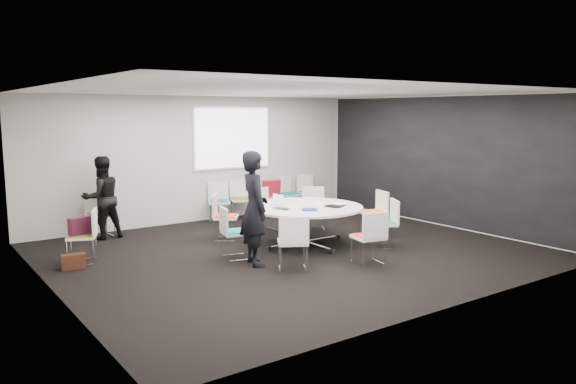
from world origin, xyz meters
TOP-DOWN VIEW (x-y plane):
  - room_shell at (0.09, 0.00)m, footprint 8.08×7.08m
  - conference_table at (0.49, 0.26)m, footprint 2.14×2.14m
  - projection_screen at (0.80, 3.46)m, footprint 1.90×0.03m
  - chair_ring_a at (2.14, 0.16)m, footprint 0.54×0.55m
  - chair_ring_b at (1.48, 1.26)m, footprint 0.63×0.62m
  - chair_ring_c at (0.55, 1.74)m, footprint 0.47×0.46m
  - chair_ring_d at (-0.52, 1.48)m, footprint 0.63×0.64m
  - chair_ring_e at (-1.06, 0.15)m, footprint 0.55×0.56m
  - chair_ring_f at (-0.68, -0.97)m, footprint 0.62×0.62m
  - chair_ring_g at (0.53, -1.40)m, footprint 0.55×0.54m
  - chair_ring_h at (1.54, -0.73)m, footprint 0.61×0.62m
  - chair_back_a at (0.25, 3.16)m, footprint 0.60×0.60m
  - chair_back_b at (0.83, 3.16)m, footprint 0.58×0.57m
  - chair_back_c at (1.51, 3.16)m, footprint 0.58×0.58m
  - chair_back_d at (2.19, 3.17)m, footprint 0.51×0.50m
  - chair_back_e at (2.79, 3.16)m, footprint 0.51×0.49m
  - chair_spare_left at (-3.23, 1.36)m, footprint 0.59×0.60m
  - chair_person_back at (-2.42, 3.12)m, footprint 0.50×0.49m
  - person_main at (-0.99, -0.35)m, footprint 0.59×0.76m
  - person_back at (-2.42, 2.95)m, footprint 0.85×0.70m
  - laptop at (-0.02, 0.26)m, footprint 0.32×0.39m
  - laptop_lid at (-0.01, 0.41)m, footprint 0.03×0.30m
  - notebook_black at (0.87, -0.11)m, footprint 0.31×0.35m
  - tablet_folio at (0.29, -0.14)m, footprint 0.33×0.30m
  - papers_right at (0.94, 0.40)m, footprint 0.36×0.36m
  - papers_front at (1.20, 0.14)m, footprint 0.33×0.25m
  - cup at (0.49, 0.60)m, footprint 0.08×0.08m
  - phone at (1.08, -0.12)m, footprint 0.15×0.08m
  - maroon_bag at (-3.25, 1.36)m, footprint 0.42×0.23m
  - brown_bag at (-3.47, 1.07)m, footprint 0.38×0.20m
  - red_jacket at (1.52, 2.94)m, footprint 0.47×0.27m

SIDE VIEW (x-z plane):
  - brown_bag at x=-3.47m, z-range 0.00..0.24m
  - chair_ring_a at x=2.14m, z-range -0.16..0.72m
  - chair_ring_b at x=1.48m, z-range -0.16..0.72m
  - chair_ring_c at x=0.55m, z-range -0.16..0.72m
  - chair_ring_d at x=-0.52m, z-range -0.16..0.72m
  - chair_ring_e at x=-1.06m, z-range -0.16..0.72m
  - chair_ring_f at x=-0.68m, z-range -0.16..0.72m
  - chair_ring_g at x=0.53m, z-range -0.16..0.72m
  - chair_ring_h at x=1.54m, z-range -0.16..0.72m
  - chair_back_a at x=0.25m, z-range -0.16..0.72m
  - chair_back_b at x=0.83m, z-range -0.16..0.72m
  - chair_back_c at x=1.51m, z-range -0.16..0.72m
  - chair_back_d at x=2.19m, z-range -0.16..0.72m
  - chair_back_e at x=2.79m, z-range -0.16..0.72m
  - chair_spare_left at x=-3.23m, z-range -0.16..0.72m
  - chair_person_back at x=-2.42m, z-range -0.16..0.72m
  - conference_table at x=0.49m, z-range 0.17..0.90m
  - maroon_bag at x=-3.25m, z-range 0.48..0.76m
  - red_jacket at x=1.52m, z-range 0.52..0.88m
  - papers_right at x=0.94m, z-range 0.73..0.73m
  - papers_front at x=1.20m, z-range 0.73..0.73m
  - phone at x=1.08m, z-range 0.73..0.74m
  - notebook_black at x=0.87m, z-range 0.73..0.75m
  - tablet_folio at x=0.29m, z-range 0.73..0.76m
  - laptop at x=-0.02m, z-range 0.73..0.76m
  - cup at x=0.49m, z-range 0.73..0.82m
  - person_back at x=-2.42m, z-range 0.00..1.61m
  - laptop_lid at x=-0.01m, z-range 0.75..0.97m
  - person_main at x=-0.99m, z-range 0.00..1.85m
  - room_shell at x=0.09m, z-range -0.04..2.84m
  - projection_screen at x=0.80m, z-range 1.17..2.53m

